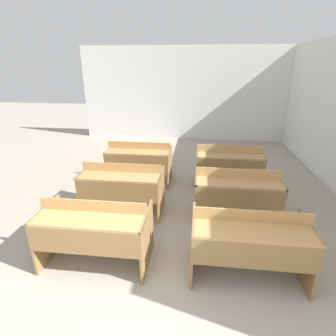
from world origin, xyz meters
The scene contains 7 objects.
wall_back centered at (0.00, 7.39, 1.43)m, with size 6.48×0.06×2.86m.
bench_front_left centered at (-0.67, 1.37, 0.47)m, with size 1.28×0.71×0.85m.
bench_front_right centered at (1.13, 1.36, 0.47)m, with size 1.28×0.71×0.85m.
bench_second_left centered at (-0.67, 2.59, 0.47)m, with size 1.28×0.71×0.85m.
bench_second_right centered at (1.14, 2.58, 0.47)m, with size 1.28×0.71×0.85m.
bench_third_left centered at (-0.67, 3.83, 0.47)m, with size 1.28×0.71×0.85m.
bench_third_right centered at (1.15, 3.81, 0.47)m, with size 1.28×0.71×0.85m.
Camera 1 is at (0.51, -1.14, 2.31)m, focal length 28.00 mm.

